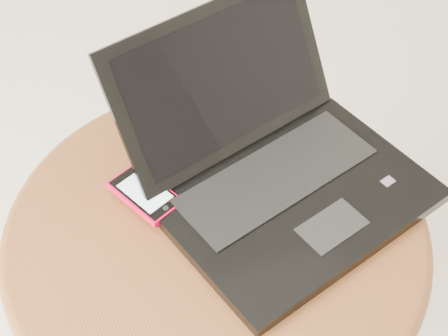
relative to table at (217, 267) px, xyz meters
name	(u,v)px	position (x,y,z in m)	size (l,w,h in m)	color
table	(217,267)	(0.00, 0.00, 0.00)	(0.60, 0.60, 0.47)	#592A16
laptop	(277,165)	(0.11, 0.04, 0.14)	(0.44, 0.44, 0.21)	black
phone_black	(150,193)	(-0.07, 0.09, 0.11)	(0.09, 0.11, 0.01)	black
phone_pink	(145,194)	(-0.08, 0.08, 0.12)	(0.09, 0.12, 0.01)	red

